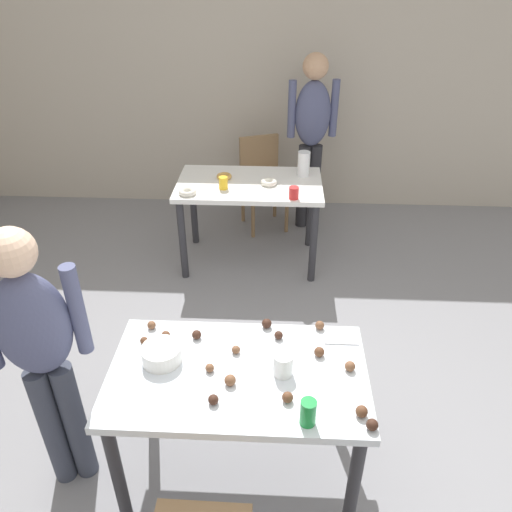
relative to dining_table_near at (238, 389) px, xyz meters
The scene contains 33 objects.
ground_plane 0.67m from the dining_table_near, 51.37° to the left, with size 6.40×6.40×0.00m, color gray.
wall_back 3.42m from the dining_table_near, 87.90° to the left, with size 6.40×0.10×2.60m, color #BCB2A3.
dining_table_near is the anchor object (origin of this frame).
dining_table_far 2.12m from the dining_table_near, 92.00° to the left, with size 1.18×0.70×0.75m.
chair_far_table 2.83m from the dining_table_near, 89.91° to the left, with size 0.51×0.51×0.87m.
person_girl_near 0.91m from the dining_table_near, behind, with size 0.45×0.29×1.50m.
person_adult_far 2.86m from the dining_table_near, 80.83° to the left, with size 0.46×0.24×1.64m.
mixing_bowl 0.39m from the dining_table_near, behind, with size 0.19×0.19×0.08m, color white.
soda_can 0.44m from the dining_table_near, 41.27° to the right, with size 0.07×0.07×0.12m, color #198438.
fork_near 0.55m from the dining_table_near, 23.29° to the left, with size 0.17×0.02×0.01m, color silver.
cup_near_0 0.26m from the dining_table_near, ahead, with size 0.09×0.09×0.11m, color white.
cake_ball_0 0.16m from the dining_table_near, 109.17° to the right, with size 0.05×0.05×0.05m, color brown.
cake_ball_1 0.53m from the dining_table_near, ahead, with size 0.05×0.05×0.05m, color brown.
cake_ball_2 0.18m from the dining_table_near, behind, with size 0.04×0.04×0.04m, color brown.
cake_ball_3 0.56m from the dining_table_near, 148.58° to the left, with size 0.04×0.04×0.04m, color brown.
cake_ball_4 0.37m from the dining_table_near, 69.30° to the left, with size 0.05×0.05×0.05m, color #3D2319.
cake_ball_5 0.52m from the dining_table_near, 39.31° to the left, with size 0.05×0.05×0.05m, color brown.
cake_ball_6 0.42m from the dining_table_near, 18.17° to the left, with size 0.05×0.05×0.05m, color brown.
cake_ball_7 0.33m from the dining_table_near, 52.07° to the left, with size 0.04×0.04×0.04m, color #3D2319.
cake_ball_8 0.31m from the dining_table_near, 35.44° to the right, with size 0.05×0.05×0.05m, color brown.
cake_ball_9 0.65m from the dining_table_near, 26.97° to the right, with size 0.05×0.05×0.05m, color #3D2319.
cake_ball_10 0.18m from the dining_table_near, 98.27° to the left, with size 0.04×0.04×0.04m, color brown.
cake_ball_11 0.25m from the dining_table_near, 115.11° to the right, with size 0.05×0.05×0.05m, color #3D2319.
cake_ball_12 0.34m from the dining_table_near, 135.34° to the left, with size 0.05×0.05×0.05m, color #3D2319.
cake_ball_13 0.59m from the dining_table_near, 22.75° to the right, with size 0.05×0.05×0.05m, color brown.
cake_ball_14 0.52m from the dining_table_near, 160.52° to the left, with size 0.04×0.04×0.04m, color brown.
cake_ball_15 0.45m from the dining_table_near, 150.85° to the left, with size 0.04×0.04×0.04m, color brown.
pitcher_far 2.32m from the dining_table_near, 80.83° to the left, with size 0.10×0.10×0.21m, color white.
cup_far_0 1.86m from the dining_table_near, 81.26° to the left, with size 0.07×0.07×0.09m, color red.
cup_far_1 2.01m from the dining_table_near, 97.82° to the left, with size 0.07×0.07×0.10m, color yellow.
donut_far_0 2.21m from the dining_table_near, 97.51° to the left, with size 0.12×0.12×0.04m, color gold.
donut_far_1 1.95m from the dining_table_near, 106.15° to the left, with size 0.14×0.14×0.04m, color white.
donut_far_2 2.09m from the dining_table_near, 87.65° to the left, with size 0.13×0.13×0.04m, color white.
Camera 1 is at (0.04, -1.80, 2.42)m, focal length 35.09 mm.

